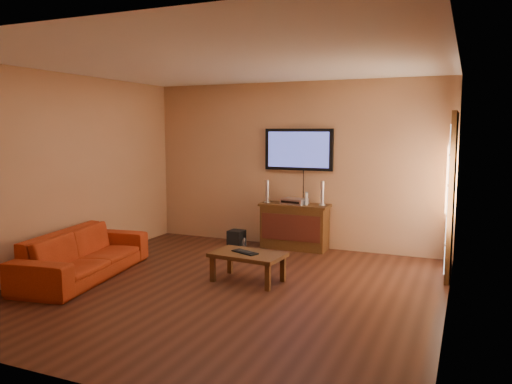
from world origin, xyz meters
The scene contains 14 objects.
ground_plane centered at (0.00, 0.00, 0.00)m, with size 5.00×5.00×0.00m, color #36190F.
room_walls centered at (0.00, 0.62, 1.69)m, with size 5.00×5.00×5.00m.
french_door centered at (2.46, 1.70, 1.05)m, with size 0.07×1.02×2.22m.
media_console centered at (0.09, 2.28, 0.37)m, with size 1.12×0.43×0.74m.
television centered at (0.09, 2.45, 1.61)m, with size 1.14×0.08×0.68m.
coffee_table centered at (0.12, 0.36, 0.32)m, with size 0.95×0.62×0.37m.
sofa centered at (-1.95, -0.29, 0.41)m, with size 2.08×0.61×0.81m, color #A53212.
speaker_left centered at (-0.38, 2.26, 0.91)m, with size 0.10×0.10×0.37m.
speaker_right centered at (0.54, 2.31, 0.91)m, with size 0.11×0.11×0.39m.
av_receiver centered at (0.09, 2.28, 0.78)m, with size 0.39×0.28×0.09m, color silver.
game_console centered at (0.29, 2.27, 0.84)m, with size 0.04×0.14×0.20m, color white.
subwoofer centered at (-0.89, 2.16, 0.12)m, with size 0.25×0.25×0.25m, color black.
bottle centered at (-0.67, 1.98, 0.08)m, with size 0.06×0.06×0.18m.
keyboard centered at (0.08, 0.35, 0.38)m, with size 0.39×0.26×0.02m.
Camera 1 is at (2.66, -5.28, 1.93)m, focal length 35.00 mm.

